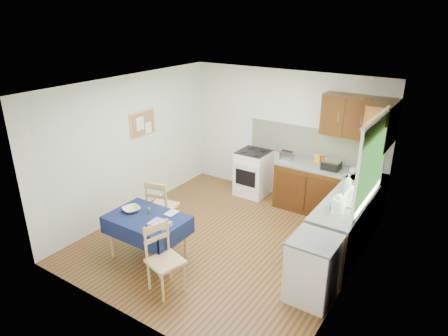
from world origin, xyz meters
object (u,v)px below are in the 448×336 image
Objects in this scene: chair_far at (161,205)px; dish_rack at (349,201)px; chair_near at (163,257)px; dining_table at (147,223)px; toaster at (287,155)px; kettle at (338,205)px; sandwich_press at (331,165)px.

dish_rack is (2.75, 1.01, 0.41)m from chair_far.
chair_near is at bearing -142.17° from dish_rack.
dining_table is 2.96m from dish_rack.
dining_table is at bearing -126.46° from toaster.
kettle is (-0.03, -0.41, 0.11)m from dish_rack.
chair_near is 3.17× the size of kettle.
kettle is (0.63, -1.54, 0.04)m from sandwich_press.
chair_far is at bearing -167.52° from kettle.
sandwich_press is at bearing 75.69° from dining_table.
chair_near is 3.43m from sandwich_press.
chair_far is at bearing -171.83° from dish_rack.
sandwich_press is (1.10, 3.21, 0.49)m from chair_near.
kettle is (2.72, 0.60, 0.51)m from chair_far.
dish_rack is at bearing -172.53° from chair_far.
chair_near is at bearing -112.61° from toaster.
chair_far is at bearing 58.28° from chair_near.
dining_table is 0.72m from chair_far.
toaster is at bearing 90.11° from dining_table.
toaster reaches higher than chair_far.
dining_table is 3.87× the size of kettle.
dining_table is 0.80m from chair_near.
toaster is 0.86m from sandwich_press.
chair_far is 3.23× the size of sandwich_press.
sandwich_press reaches higher than chair_near.
dish_rack is at bearing -55.39° from toaster.
chair_near is at bearing -13.73° from dining_table.
kettle is (1.73, 1.67, 0.53)m from chair_near.
dining_table is 4.87× the size of toaster.
dining_table is 1.17× the size of chair_far.
kettle is at bearing 45.61° from dining_table.
kettle is (1.49, -1.55, 0.05)m from toaster.
sandwich_press reaches higher than chair_far.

